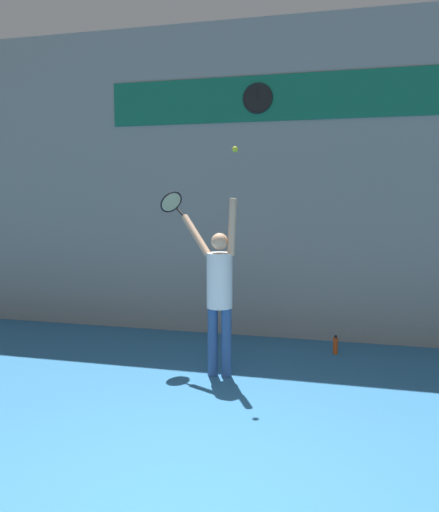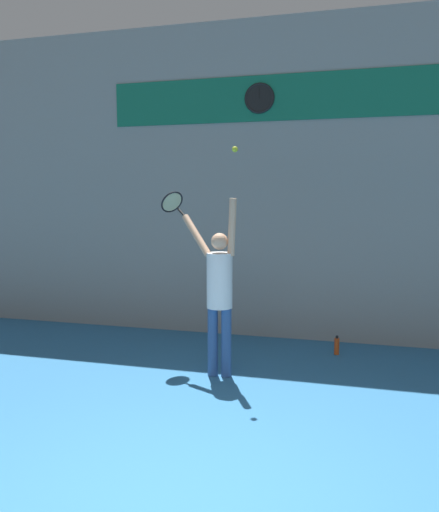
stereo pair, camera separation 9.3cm
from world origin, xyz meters
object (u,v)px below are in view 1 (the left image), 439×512
(tennis_player, at_px, (219,288))
(tennis_racket, at_px, (172,203))
(scoreboard_clock, at_px, (258,98))
(tennis_ball, at_px, (235,149))
(water_bottle, at_px, (335,345))

(tennis_player, relative_size, tennis_racket, 5.10)
(tennis_player, bearing_deg, tennis_racket, 147.55)
(scoreboard_clock, xyz_separation_m, tennis_ball, (0.06, -1.96, -0.95))
(tennis_player, height_order, water_bottle, tennis_player)
(water_bottle, bearing_deg, tennis_player, -138.62)
(scoreboard_clock, relative_size, water_bottle, 1.71)
(tennis_ball, relative_size, water_bottle, 0.26)
(tennis_racket, relative_size, tennis_ball, 6.28)
(scoreboard_clock, relative_size, tennis_ball, 6.69)
(tennis_racket, bearing_deg, tennis_player, -32.45)
(scoreboard_clock, relative_size, tennis_player, 0.21)
(scoreboard_clock, height_order, tennis_player, scoreboard_clock)
(scoreboard_clock, height_order, tennis_ball, scoreboard_clock)
(scoreboard_clock, distance_m, water_bottle, 3.93)
(tennis_player, xyz_separation_m, water_bottle, (1.43, 1.26, -1.01))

